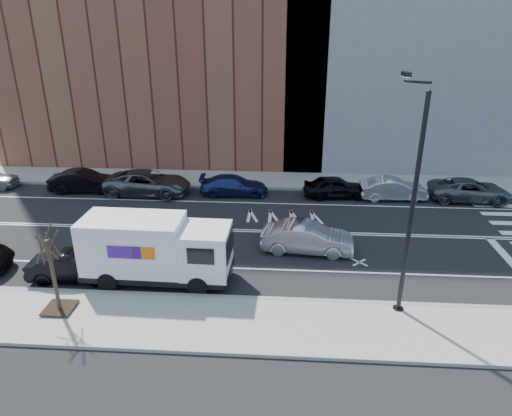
# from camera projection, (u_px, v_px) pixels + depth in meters

# --- Properties ---
(ground) EXTENTS (120.00, 120.00, 0.00)m
(ground) POSITION_uv_depth(u_px,v_px,m) (246.00, 231.00, 26.24)
(ground) COLOR black
(ground) RESTS_ON ground
(sidewalk_near) EXTENTS (44.00, 3.60, 0.15)m
(sidewalk_near) POSITION_uv_depth(u_px,v_px,m) (227.00, 324.00, 18.10)
(sidewalk_near) COLOR gray
(sidewalk_near) RESTS_ON ground
(sidewalk_far) EXTENTS (44.00, 3.60, 0.15)m
(sidewalk_far) POSITION_uv_depth(u_px,v_px,m) (256.00, 180.00, 34.32)
(sidewalk_far) COLOR gray
(sidewalk_far) RESTS_ON ground
(curb_near) EXTENTS (44.00, 0.25, 0.17)m
(curb_near) POSITION_uv_depth(u_px,v_px,m) (232.00, 298.00, 19.76)
(curb_near) COLOR gray
(curb_near) RESTS_ON ground
(curb_far) EXTENTS (44.00, 0.25, 0.17)m
(curb_far) POSITION_uv_depth(u_px,v_px,m) (255.00, 188.00, 32.66)
(curb_far) COLOR gray
(curb_far) RESTS_ON ground
(road_markings) EXTENTS (40.00, 8.60, 0.01)m
(road_markings) POSITION_uv_depth(u_px,v_px,m) (246.00, 231.00, 26.24)
(road_markings) COLOR white
(road_markings) RESTS_ON ground
(bldg_brick) EXTENTS (26.00, 10.00, 22.00)m
(bldg_brick) POSITION_uv_depth(u_px,v_px,m) (163.00, 23.00, 36.90)
(bldg_brick) COLOR brown
(bldg_brick) RESTS_ON ground
(streetlight) EXTENTS (0.44, 4.02, 9.34)m
(streetlight) POSITION_uv_depth(u_px,v_px,m) (411.00, 193.00, 17.49)
(streetlight) COLOR black
(streetlight) RESTS_ON ground
(street_tree) EXTENTS (1.20, 1.20, 3.75)m
(street_tree) POSITION_uv_depth(u_px,v_px,m) (55.00, 282.00, 18.38)
(street_tree) COLOR black
(street_tree) RESTS_ON ground
(fedex_van) EXTENTS (6.83, 2.54, 3.10)m
(fedex_van) POSITION_uv_depth(u_px,v_px,m) (155.00, 249.00, 20.68)
(fedex_van) COLOR black
(fedex_van) RESTS_ON ground
(far_parked_b) EXTENTS (4.75, 2.00, 1.53)m
(far_parked_b) POSITION_uv_depth(u_px,v_px,m) (84.00, 181.00, 31.94)
(far_parked_b) COLOR black
(far_parked_b) RESTS_ON ground
(far_parked_c) EXTENTS (6.00, 2.99, 1.63)m
(far_parked_c) POSITION_uv_depth(u_px,v_px,m) (148.00, 183.00, 31.47)
(far_parked_c) COLOR #55565D
(far_parked_c) RESTS_ON ground
(far_parked_d) EXTENTS (4.72, 2.09, 1.35)m
(far_parked_d) POSITION_uv_depth(u_px,v_px,m) (234.00, 185.00, 31.41)
(far_parked_d) COLOR navy
(far_parked_d) RESTS_ON ground
(far_parked_e) EXTENTS (4.44, 2.09, 1.47)m
(far_parked_e) POSITION_uv_depth(u_px,v_px,m) (335.00, 187.00, 30.92)
(far_parked_e) COLOR black
(far_parked_e) RESTS_ON ground
(far_parked_f) EXTENTS (4.50, 1.76, 1.46)m
(far_parked_f) POSITION_uv_depth(u_px,v_px,m) (393.00, 189.00, 30.59)
(far_parked_f) COLOR silver
(far_parked_f) RESTS_ON ground
(far_parked_g) EXTENTS (5.37, 2.71, 1.46)m
(far_parked_g) POSITION_uv_depth(u_px,v_px,m) (470.00, 190.00, 30.38)
(far_parked_g) COLOR #52555B
(far_parked_g) RESTS_ON ground
(driving_sedan) EXTENTS (4.86, 2.05, 1.56)m
(driving_sedan) POSITION_uv_depth(u_px,v_px,m) (307.00, 238.00, 23.62)
(driving_sedan) COLOR #AFAFB4
(driving_sedan) RESTS_ON ground
(near_parked_rear_a) EXTENTS (4.17, 1.68, 1.35)m
(near_parked_rear_a) POSITION_uv_depth(u_px,v_px,m) (74.00, 266.00, 21.10)
(near_parked_rear_a) COLOR black
(near_parked_rear_a) RESTS_ON ground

